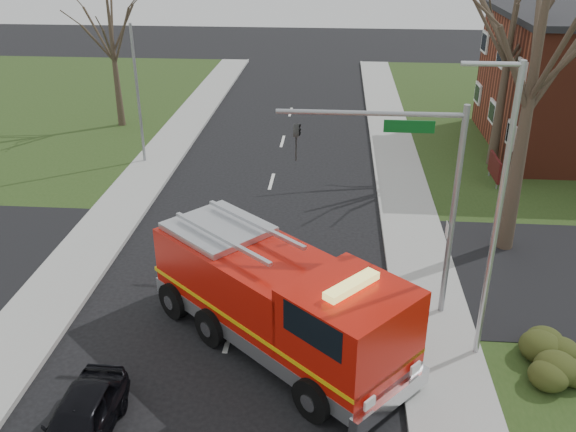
{
  "coord_description": "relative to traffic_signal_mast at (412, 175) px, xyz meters",
  "views": [
    {
      "loc": [
        2.96,
        -14.93,
        11.21
      ],
      "look_at": [
        1.43,
        4.14,
        2.0
      ],
      "focal_mm": 38.0,
      "sensor_mm": 36.0,
      "label": 1
    }
  ],
  "objects": [
    {
      "name": "streetlight_pole",
      "position": [
        1.93,
        -2.0,
        -0.16
      ],
      "size": [
        1.48,
        0.16,
        8.4
      ],
      "color": "#B7BABF",
      "rests_on": "ground"
    },
    {
      "name": "bare_tree_near",
      "position": [
        4.29,
        4.5,
        2.71
      ],
      "size": [
        6.0,
        6.0,
        12.0
      ],
      "color": "#372A20",
      "rests_on": "ground"
    },
    {
      "name": "ground",
      "position": [
        -5.21,
        -1.5,
        -4.71
      ],
      "size": [
        120.0,
        120.0,
        0.0
      ],
      "primitive_type": "plane",
      "color": "black",
      "rests_on": "ground"
    },
    {
      "name": "sidewalk_left",
      "position": [
        -11.41,
        -1.5,
        -4.63
      ],
      "size": [
        2.4,
        80.0,
        0.15
      ],
      "primitive_type": "cube",
      "color": "#9E9E99",
      "rests_on": "ground"
    },
    {
      "name": "health_center_sign",
      "position": [
        5.29,
        11.0,
        -3.83
      ],
      "size": [
        0.12,
        2.0,
        1.4
      ],
      "color": "#441010",
      "rests_on": "ground"
    },
    {
      "name": "utility_pole_far",
      "position": [
        -12.01,
        12.5,
        -1.21
      ],
      "size": [
        0.14,
        0.14,
        7.0
      ],
      "primitive_type": "cylinder",
      "color": "gray",
      "rests_on": "ground"
    },
    {
      "name": "bare_tree_far",
      "position": [
        5.79,
        13.5,
        1.78
      ],
      "size": [
        5.25,
        5.25,
        10.5
      ],
      "color": "#372A20",
      "rests_on": "ground"
    },
    {
      "name": "hedge_corner",
      "position": [
        3.79,
        -2.5,
        -4.13
      ],
      "size": [
        2.8,
        2.0,
        0.9
      ],
      "primitive_type": "ellipsoid",
      "color": "#2E3513",
      "rests_on": "lawn_right"
    },
    {
      "name": "parked_car_maroon",
      "position": [
        -8.01,
        -6.03,
        -4.09
      ],
      "size": [
        1.48,
        3.61,
        1.23
      ],
      "primitive_type": "imported",
      "rotation": [
        0.0,
        0.0,
        -0.01
      ],
      "color": "black",
      "rests_on": "ground"
    },
    {
      "name": "sidewalk_right",
      "position": [
        0.99,
        -1.5,
        -4.63
      ],
      "size": [
        2.4,
        80.0,
        0.15
      ],
      "primitive_type": "cube",
      "color": "#9E9E99",
      "rests_on": "ground"
    },
    {
      "name": "fire_engine",
      "position": [
        -3.66,
        -1.98,
        -3.19
      ],
      "size": [
        8.06,
        7.62,
        3.35
      ],
      "rotation": [
        0.0,
        0.0,
        0.84
      ],
      "color": "#B91308",
      "rests_on": "ground"
    },
    {
      "name": "bare_tree_left",
      "position": [
        -15.21,
        18.5,
        0.86
      ],
      "size": [
        4.5,
        4.5,
        9.0
      ],
      "color": "#372A20",
      "rests_on": "ground"
    },
    {
      "name": "traffic_signal_mast",
      "position": [
        0.0,
        0.0,
        0.0
      ],
      "size": [
        5.29,
        0.18,
        6.8
      ],
      "color": "gray",
      "rests_on": "ground"
    }
  ]
}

